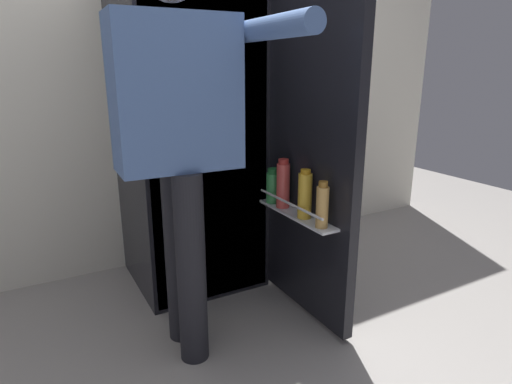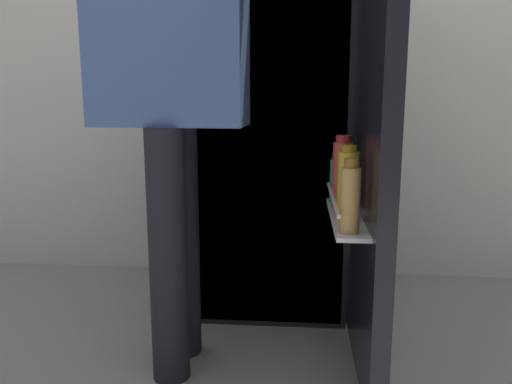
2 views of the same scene
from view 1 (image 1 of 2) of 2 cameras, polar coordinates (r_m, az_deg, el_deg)
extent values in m
plane|color=gray|center=(2.20, -2.65, -16.88)|extent=(6.95, 6.95, 0.00)
cube|color=silver|center=(2.73, -12.44, 18.97)|extent=(4.40, 0.10, 2.69)
cube|color=black|center=(2.40, -9.08, 7.45)|extent=(0.66, 0.64, 1.68)
cube|color=white|center=(2.10, -6.05, 6.35)|extent=(0.62, 0.01, 1.64)
cube|color=white|center=(2.14, -6.54, 6.58)|extent=(0.58, 0.09, 0.01)
cube|color=black|center=(1.99, 7.31, 5.97)|extent=(0.05, 0.65, 1.64)
cube|color=white|center=(2.03, 5.33, -2.98)|extent=(0.09, 0.53, 0.01)
cylinder|color=silver|center=(1.99, 4.40, -1.51)|extent=(0.01, 0.51, 0.01)
cylinder|color=tan|center=(1.84, 8.79, -2.03)|extent=(0.05, 0.05, 0.18)
cylinder|color=#996623|center=(1.81, 8.93, 1.03)|extent=(0.04, 0.04, 0.02)
cylinder|color=gold|center=(1.94, 6.50, -0.54)|extent=(0.06, 0.06, 0.21)
cylinder|color=#BC8419|center=(1.91, 6.61, 2.70)|extent=(0.04, 0.04, 0.02)
cylinder|color=green|center=(2.17, 2.30, 0.55)|extent=(0.07, 0.07, 0.15)
cylinder|color=#195B28|center=(2.14, 2.32, 2.81)|extent=(0.06, 0.06, 0.02)
cylinder|color=#DB4C47|center=(2.08, 3.62, 0.84)|extent=(0.07, 0.07, 0.22)
cylinder|color=#B22D28|center=(2.05, 3.68, 4.07)|extent=(0.05, 0.05, 0.02)
cylinder|color=black|center=(1.94, -10.24, -8.20)|extent=(0.12, 0.12, 0.81)
cylinder|color=black|center=(1.79, -8.60, -10.24)|extent=(0.12, 0.12, 0.81)
cube|color=#4C6BA3|center=(1.69, -10.56, 12.66)|extent=(0.48, 0.24, 0.58)
cylinder|color=#4C6BA3|center=(1.92, -12.62, 12.24)|extent=(0.08, 0.08, 0.54)
cylinder|color=#4C6BA3|center=(1.58, 1.81, 20.97)|extent=(0.10, 0.54, 0.08)
camera|label=2|loc=(0.99, 57.04, -8.44)|focal=35.71mm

